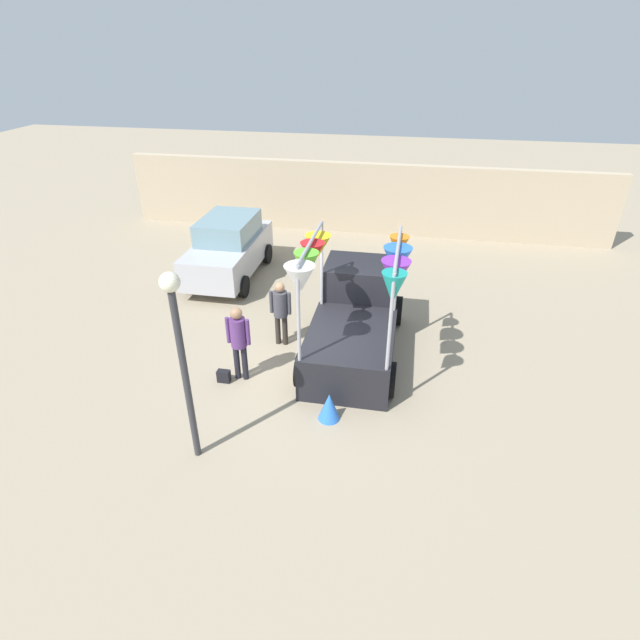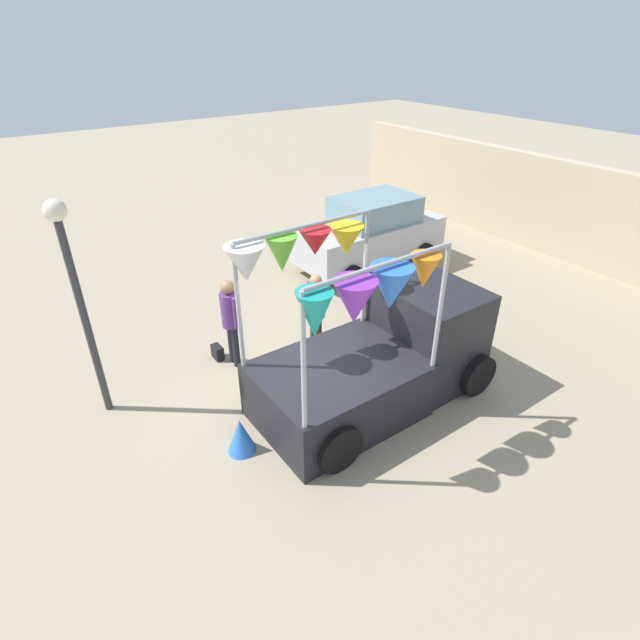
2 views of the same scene
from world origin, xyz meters
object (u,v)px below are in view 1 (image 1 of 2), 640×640
street_lamp (180,343)px  folded_kite_bundle_azure (329,407)px  vendor_truck (356,314)px  handbag (224,376)px  parked_car (229,248)px  person_vendor (280,308)px  person_customer (238,337)px

street_lamp → folded_kite_bundle_azure: 3.35m
vendor_truck → folded_kite_bundle_azure: vendor_truck is taller
handbag → folded_kite_bundle_azure: (2.49, -0.78, 0.16)m
folded_kite_bundle_azure → parked_car: bearing=124.5°
person_vendor → handbag: 2.14m
vendor_truck → person_vendor: size_ratio=2.52×
parked_car → street_lamp: street_lamp is taller
person_vendor → vendor_truck: bearing=4.1°
person_customer → parked_car: bearing=111.9°
vendor_truck → person_customer: 2.86m
vendor_truck → folded_kite_bundle_azure: bearing=-93.9°
person_customer → folded_kite_bundle_azure: size_ratio=2.96×
person_vendor → street_lamp: (-0.58, -3.92, 1.40)m
handbag → vendor_truck: bearing=35.1°
person_customer → street_lamp: (-0.06, -2.37, 1.32)m
parked_car → folded_kite_bundle_azure: (4.19, -6.08, -0.64)m
person_customer → street_lamp: bearing=-91.5°
person_customer → person_vendor: (0.52, 1.55, -0.08)m
vendor_truck → handbag: (-2.67, -1.88, -0.82)m
vendor_truck → handbag: 3.36m
vendor_truck → parked_car: (-4.37, 3.43, -0.02)m
person_customer → street_lamp: street_lamp is taller
person_vendor → street_lamp: street_lamp is taller
handbag → street_lamp: bearing=-82.4°
parked_car → person_customer: bearing=-68.1°
parked_car → street_lamp: bearing=-75.1°
vendor_truck → person_vendor: 1.80m
vendor_truck → parked_car: 5.55m
folded_kite_bundle_azure → person_vendor: bearing=122.7°
vendor_truck → person_customer: (-2.32, -1.68, 0.12)m
person_vendor → handbag: bearing=-116.4°
parked_car → person_customer: size_ratio=2.25×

